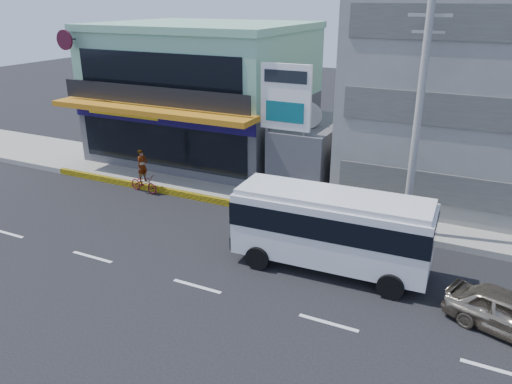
# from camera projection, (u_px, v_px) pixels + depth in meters

# --- Properties ---
(ground) EXTENTS (120.00, 120.00, 0.00)m
(ground) POSITION_uv_depth(u_px,v_px,m) (197.00, 286.00, 18.16)
(ground) COLOR black
(ground) RESTS_ON ground
(sidewalk) EXTENTS (70.00, 5.00, 0.30)m
(sidewalk) POSITION_uv_depth(u_px,v_px,m) (391.00, 213.00, 24.01)
(sidewalk) COLOR gray
(sidewalk) RESTS_ON ground
(shop_building) EXTENTS (12.40, 11.70, 8.00)m
(shop_building) POSITION_uv_depth(u_px,v_px,m) (205.00, 96.00, 31.64)
(shop_building) COLOR #45454A
(shop_building) RESTS_ON ground
(gap_structure) EXTENTS (3.00, 6.00, 3.50)m
(gap_structure) POSITION_uv_depth(u_px,v_px,m) (312.00, 154.00, 27.56)
(gap_structure) COLOR #45454A
(gap_structure) RESTS_ON ground
(satellite_dish) EXTENTS (1.50, 1.50, 0.15)m
(satellite_dish) POSITION_uv_depth(u_px,v_px,m) (307.00, 125.00, 26.06)
(satellite_dish) COLOR slate
(satellite_dish) RESTS_ON gap_structure
(billboard) EXTENTS (2.60, 0.18, 6.90)m
(billboard) POSITION_uv_depth(u_px,v_px,m) (286.00, 105.00, 24.26)
(billboard) COLOR gray
(billboard) RESTS_ON ground
(utility_pole_near) EXTENTS (1.60, 0.30, 10.00)m
(utility_pole_near) POSITION_uv_depth(u_px,v_px,m) (417.00, 122.00, 20.02)
(utility_pole_near) COLOR #999993
(utility_pole_near) RESTS_ON ground
(minibus) EXTENTS (7.48, 2.84, 3.09)m
(minibus) POSITION_uv_depth(u_px,v_px,m) (331.00, 225.00, 18.72)
(minibus) COLOR silver
(minibus) RESTS_ON ground
(sedan) EXTENTS (4.24, 2.73, 1.34)m
(sedan) POSITION_uv_depth(u_px,v_px,m) (511.00, 314.00, 15.44)
(sedan) COLOR tan
(sedan) RESTS_ON ground
(motorcycle_rider) EXTENTS (1.91, 0.89, 2.37)m
(motorcycle_rider) POSITION_uv_depth(u_px,v_px,m) (143.00, 178.00, 26.69)
(motorcycle_rider) COLOR #590C19
(motorcycle_rider) RESTS_ON ground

